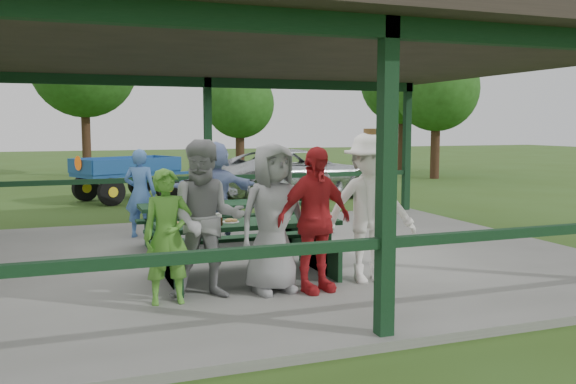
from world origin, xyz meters
name	(u,v)px	position (x,y,z in m)	size (l,w,h in m)	color
ground	(264,262)	(0.00, 0.00, 0.00)	(90.00, 90.00, 0.00)	#35541A
concrete_slab	(264,259)	(0.00, 0.00, 0.05)	(10.00, 8.00, 0.10)	slate
pavilion_structure	(263,54)	(0.00, 0.00, 3.17)	(10.60, 8.60, 3.24)	black
picnic_table_near	(248,242)	(-0.59, -1.20, 0.57)	(2.40, 1.39, 0.75)	black
picnic_table_far	(221,220)	(-0.47, 0.80, 0.58)	(2.62, 1.39, 0.75)	black
table_setting	(238,219)	(-0.73, -1.17, 0.88)	(2.39, 0.45, 0.10)	white
contestant_green	(168,237)	(-1.78, -2.04, 0.87)	(0.56, 0.37, 1.53)	#50972F
contestant_grey_left	(207,220)	(-1.32, -1.98, 1.03)	(0.90, 0.70, 1.85)	gray
contestant_grey_mid	(273,218)	(-0.52, -1.99, 1.00)	(0.88, 0.57, 1.81)	gray
contestant_red	(315,220)	(-0.04, -2.14, 0.98)	(1.03, 0.43, 1.76)	red
contestant_white_fedora	(370,208)	(0.81, -1.96, 1.06)	(1.30, 0.83, 1.97)	white
spectator_lblue	(215,191)	(-0.37, 1.62, 0.97)	(1.61, 0.51, 1.73)	#8599CE
spectator_blue	(140,193)	(-1.59, 2.27, 0.90)	(0.58, 0.38, 1.60)	#4774B9
spectator_grey	(316,193)	(1.53, 1.57, 0.85)	(0.73, 0.57, 1.51)	gray
pickup_truck	(296,173)	(3.49, 7.71, 0.72)	(2.38, 5.16, 1.43)	silver
farm_trailer	(127,178)	(-1.24, 8.73, 0.65)	(3.68, 2.53, 1.31)	navy
tree_left	(84,65)	(-1.99, 17.89, 4.56)	(4.31, 4.31, 6.73)	#311C13
tree_mid	(240,104)	(3.90, 15.28, 2.96)	(2.81, 2.81, 4.39)	#311C13
tree_right	(437,89)	(10.97, 11.88, 3.52)	(3.33, 3.33, 5.20)	#311C13
tree_far_right	(403,82)	(11.59, 15.46, 4.07)	(3.85, 3.85, 6.01)	#311C13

